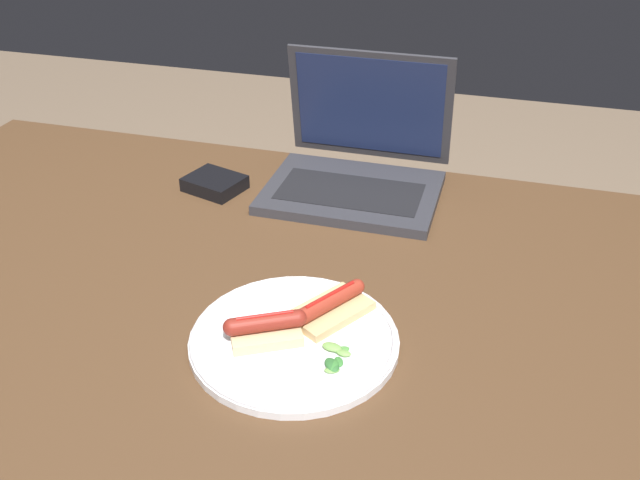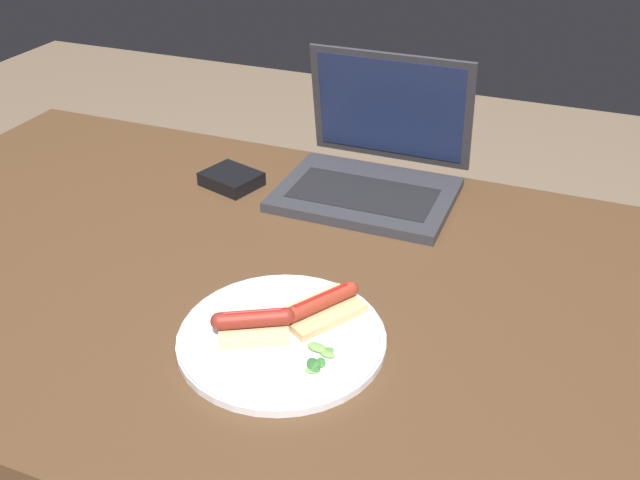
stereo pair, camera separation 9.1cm
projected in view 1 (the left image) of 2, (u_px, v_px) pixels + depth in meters
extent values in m
cube|color=#4C331E|center=(238.00, 282.00, 1.10)|extent=(1.45, 0.88, 0.04)
cylinder|color=#4C331E|center=(609.00, 387.00, 1.44)|extent=(0.04, 0.04, 0.71)
cylinder|color=#4C331E|center=(57.00, 287.00, 1.74)|extent=(0.04, 0.04, 0.71)
cube|color=#2D2D33|center=(352.00, 193.00, 1.30)|extent=(0.31, 0.23, 0.02)
cube|color=black|center=(350.00, 191.00, 1.28)|extent=(0.26, 0.13, 0.00)
cube|color=#2D2D33|center=(370.00, 106.00, 1.35)|extent=(0.31, 0.04, 0.22)
cube|color=#192347|center=(370.00, 106.00, 1.35)|extent=(0.28, 0.03, 0.19)
cylinder|color=silver|center=(294.00, 341.00, 0.95)|extent=(0.28, 0.28, 0.01)
torus|color=silver|center=(294.00, 336.00, 0.94)|extent=(0.28, 0.28, 0.01)
cube|color=#D6B784|center=(266.00, 334.00, 0.94)|extent=(0.11, 0.10, 0.01)
cylinder|color=maroon|center=(265.00, 323.00, 0.93)|extent=(0.09, 0.06, 0.02)
sphere|color=maroon|center=(232.00, 327.00, 0.92)|extent=(0.02, 0.02, 0.02)
sphere|color=maroon|center=(298.00, 318.00, 0.94)|extent=(0.02, 0.02, 0.02)
cylinder|color=red|center=(265.00, 315.00, 0.92)|extent=(0.07, 0.04, 0.00)
cube|color=tan|center=(330.00, 311.00, 0.98)|extent=(0.12, 0.13, 0.01)
cylinder|color=maroon|center=(330.00, 301.00, 0.97)|extent=(0.07, 0.10, 0.02)
sphere|color=maroon|center=(302.00, 317.00, 0.94)|extent=(0.02, 0.02, 0.02)
sphere|color=maroon|center=(357.00, 287.00, 1.00)|extent=(0.02, 0.02, 0.02)
cylinder|color=red|center=(330.00, 295.00, 0.97)|extent=(0.05, 0.08, 0.01)
ellipsoid|color=#387A33|center=(339.00, 362.00, 0.90)|extent=(0.02, 0.02, 0.00)
ellipsoid|color=#2D662D|center=(332.00, 365.00, 0.89)|extent=(0.03, 0.03, 0.01)
ellipsoid|color=#709E4C|center=(332.00, 370.00, 0.89)|extent=(0.02, 0.02, 0.00)
ellipsoid|color=#709E4C|center=(332.00, 347.00, 0.92)|extent=(0.03, 0.02, 0.01)
ellipsoid|color=#4C8E3D|center=(342.00, 350.00, 0.92)|extent=(0.02, 0.02, 0.00)
ellipsoid|color=#709E4C|center=(344.00, 353.00, 0.91)|extent=(0.02, 0.01, 0.01)
ellipsoid|color=#387A33|center=(334.00, 366.00, 0.89)|extent=(0.01, 0.02, 0.01)
cube|color=black|center=(215.00, 183.00, 1.32)|extent=(0.12, 0.11, 0.03)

